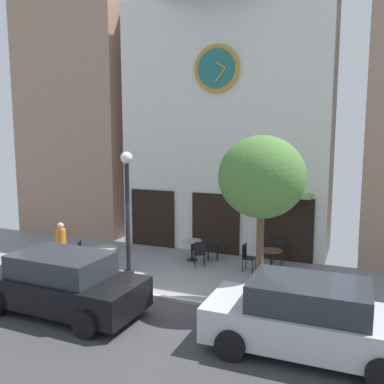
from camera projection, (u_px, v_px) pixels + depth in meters
name	position (u px, v px, depth m)	size (l,w,h in m)	color
ground_plane	(149.00, 302.00, 11.47)	(25.02, 10.42, 0.13)	gray
clock_building	(227.00, 100.00, 16.52)	(8.07, 3.86, 11.44)	silver
neighbor_building_left	(87.00, 62.00, 19.74)	(5.23, 4.34, 15.78)	#9E7A66
street_lamp	(128.00, 217.00, 12.75)	(0.36, 0.36, 4.03)	black
street_tree	(261.00, 178.00, 10.78)	(2.26, 2.04, 4.54)	brown
cafe_table_near_door	(106.00, 253.00, 14.16)	(0.76, 0.76, 0.75)	black
cafe_table_rightmost	(192.00, 246.00, 15.13)	(0.72, 0.72, 0.74)	black
cafe_table_center	(271.00, 256.00, 13.77)	(0.74, 0.74, 0.77)	black
cafe_chair_facing_wall	(108.00, 261.00, 13.33)	(0.56, 0.56, 0.90)	black
cafe_chair_near_lamp	(83.00, 252.00, 14.33)	(0.53, 0.53, 0.90)	black
cafe_chair_mid_row	(200.00, 252.00, 14.40)	(0.54, 0.54, 0.90)	black
cafe_chair_under_awning	(247.00, 255.00, 13.96)	(0.43, 0.43, 0.90)	black
cafe_chair_right_end	(215.00, 246.00, 15.15)	(0.53, 0.53, 0.90)	black
cafe_chair_outer	(278.00, 251.00, 14.55)	(0.42, 0.42, 0.90)	black
pedestrian_orange	(61.00, 246.00, 13.83)	(0.43, 0.43, 1.67)	#2D2D38
parked_car_black	(62.00, 283.00, 10.74)	(4.36, 2.15, 1.55)	black
parked_car_silver	(308.00, 318.00, 8.73)	(4.30, 2.02, 1.55)	#B7BABF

